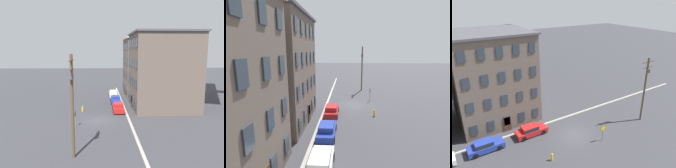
# 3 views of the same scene
# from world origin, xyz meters

# --- Properties ---
(ground_plane) EXTENTS (200.00, 200.00, 0.00)m
(ground_plane) POSITION_xyz_m (0.00, 0.00, 0.00)
(ground_plane) COLOR #38383D
(kerb_strip) EXTENTS (56.00, 0.36, 0.16)m
(kerb_strip) POSITION_xyz_m (0.00, 4.50, 0.08)
(kerb_strip) COLOR #9E998E
(kerb_strip) RESTS_ON ground_plane
(apartment_midblock) EXTENTS (11.59, 11.24, 13.49)m
(apartment_midblock) POSITION_xyz_m (-7.31, 11.36, 6.76)
(apartment_midblock) COLOR #66564C
(apartment_midblock) RESTS_ON ground_plane
(car_white) EXTENTS (4.40, 1.92, 1.43)m
(car_white) POSITION_xyz_m (-16.85, 3.06, 0.75)
(car_white) COLOR silver
(car_white) RESTS_ON ground_plane
(car_blue) EXTENTS (4.40, 1.92, 1.43)m
(car_blue) POSITION_xyz_m (-11.14, 3.22, 0.75)
(car_blue) COLOR #233899
(car_blue) RESTS_ON ground_plane
(car_red) EXTENTS (4.40, 1.92, 1.43)m
(car_red) POSITION_xyz_m (-4.94, 3.26, 0.75)
(car_red) COLOR #B21E1E
(car_red) RESTS_ON ground_plane
(caution_sign) EXTENTS (1.02, 0.08, 2.43)m
(caution_sign) POSITION_xyz_m (2.55, -3.12, 1.62)
(caution_sign) COLOR slate
(caution_sign) RESTS_ON ground_plane
(utility_pole) EXTENTS (2.40, 0.44, 9.96)m
(utility_pole) POSITION_xyz_m (11.24, -2.28, 5.58)
(utility_pole) COLOR brown
(utility_pole) RESTS_ON ground_plane
(fire_hydrant) EXTENTS (0.24, 0.34, 0.96)m
(fire_hydrant) POSITION_xyz_m (-5.02, -2.79, 0.48)
(fire_hydrant) COLOR yellow
(fire_hydrant) RESTS_ON ground_plane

